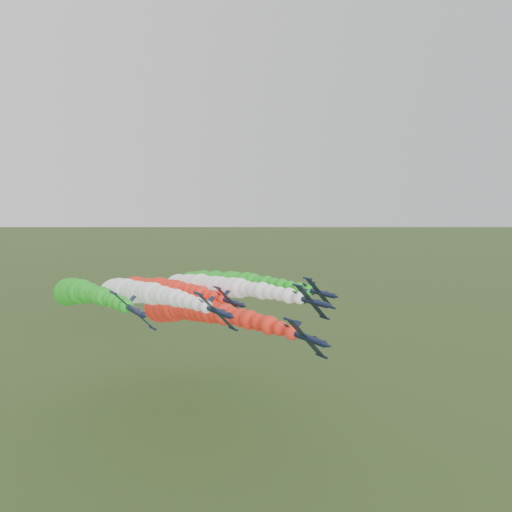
# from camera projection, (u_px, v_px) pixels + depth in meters

# --- Properties ---
(jet_lead) EXTENTS (12.56, 80.39, 16.64)m
(jet_lead) POSITION_uv_depth(u_px,v_px,m) (179.00, 309.00, 123.45)
(jet_lead) COLOR #111A35
(jet_lead) RESTS_ON ground
(jet_inner_left) EXTENTS (12.63, 80.46, 16.70)m
(jet_inner_left) POSITION_uv_depth(u_px,v_px,m) (126.00, 293.00, 129.16)
(jet_inner_left) COLOR #111A35
(jet_inner_left) RESTS_ON ground
(jet_inner_right) EXTENTS (12.41, 80.10, 16.34)m
(jet_inner_right) POSITION_uv_depth(u_px,v_px,m) (196.00, 288.00, 137.03)
(jet_inner_right) COLOR #111A35
(jet_inner_right) RESTS_ON ground
(jet_outer_left) EXTENTS (12.08, 79.91, 16.16)m
(jet_outer_left) POSITION_uv_depth(u_px,v_px,m) (74.00, 292.00, 128.09)
(jet_outer_left) COLOR #111A35
(jet_outer_left) RESTS_ON ground
(jet_outer_right) EXTENTS (12.77, 80.60, 16.84)m
(jet_outer_right) POSITION_uv_depth(u_px,v_px,m) (210.00, 283.00, 149.28)
(jet_outer_right) COLOR #111A35
(jet_outer_right) RESTS_ON ground
(jet_trail) EXTENTS (13.01, 80.84, 17.08)m
(jet_trail) POSITION_uv_depth(u_px,v_px,m) (149.00, 289.00, 149.16)
(jet_trail) COLOR #111A35
(jet_trail) RESTS_ON ground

